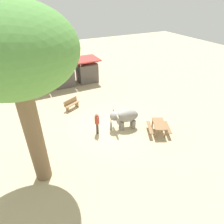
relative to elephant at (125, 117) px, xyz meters
The scene contains 9 objects.
ground_plane 1.45m from the elephant, 158.52° to the left, with size 60.00×60.00×0.00m, color tan.
elephant is the anchor object (origin of this frame).
person_handler 2.01m from the elephant, behind, with size 0.32×0.51×1.62m.
shade_tree_main 8.47m from the elephant, 162.69° to the right, with size 5.04×4.62×8.49m.
wooden_bench 5.13m from the elephant, 120.69° to the left, with size 1.43×0.98×0.88m.
picnic_table_near 2.47m from the elephant, 40.40° to the right, with size 1.99×1.99×0.78m.
market_stall_orange 10.45m from the elephant, 115.47° to the left, with size 2.50×2.50×2.52m.
market_stall_teal 9.63m from the elephant, 101.35° to the left, with size 2.50×2.50×2.52m.
market_stall_red 9.46m from the elephant, 85.72° to the left, with size 2.50×2.50×2.52m.
Camera 1 is at (-5.05, -10.49, 8.59)m, focal length 31.70 mm.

